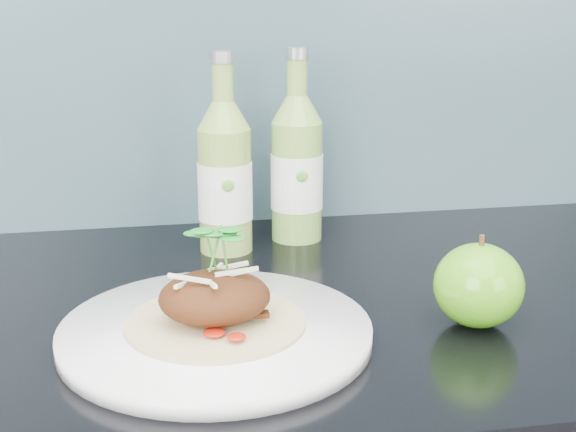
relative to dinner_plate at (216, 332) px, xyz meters
name	(u,v)px	position (x,y,z in m)	size (l,w,h in m)	color
dinner_plate	(216,332)	(0.00, 0.00, 0.00)	(0.32, 0.32, 0.02)	white
pork_taco	(215,295)	(0.00, 0.00, 0.04)	(0.17, 0.17, 0.10)	tan
green_apple	(479,285)	(0.25, -0.01, 0.03)	(0.11, 0.11, 0.09)	#449410
cider_bottle_left	(225,177)	(0.04, 0.26, 0.09)	(0.07, 0.07, 0.25)	#80A544
cider_bottle_right	(297,169)	(0.13, 0.29, 0.09)	(0.08, 0.08, 0.25)	#7AA645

